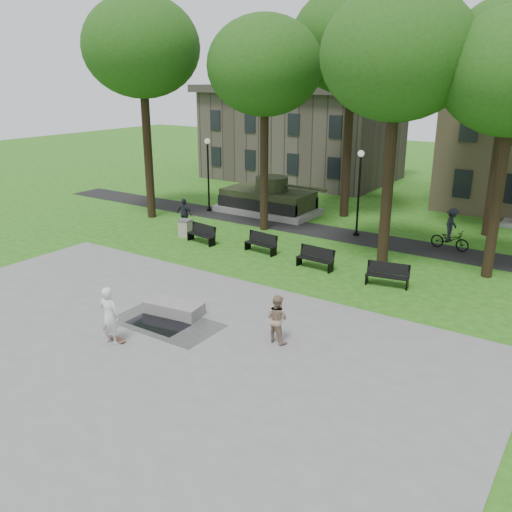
% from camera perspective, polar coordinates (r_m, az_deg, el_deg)
% --- Properties ---
extents(ground, '(120.00, 120.00, 0.00)m').
position_cam_1_polar(ground, '(21.04, -4.56, -5.43)').
color(ground, '#245113').
rests_on(ground, ground).
extents(plaza, '(22.00, 16.00, 0.02)m').
position_cam_1_polar(plaza, '(17.83, -14.74, -10.64)').
color(plaza, gray).
rests_on(plaza, ground).
extents(footpath, '(44.00, 2.60, 0.01)m').
position_cam_1_polar(footpath, '(30.76, 9.42, 2.17)').
color(footpath, black).
rests_on(footpath, ground).
extents(building_left, '(15.00, 10.00, 7.20)m').
position_cam_1_polar(building_left, '(47.73, 4.92, 12.49)').
color(building_left, '#4C443D').
rests_on(building_left, ground).
extents(tree_0, '(6.80, 6.80, 12.97)m').
position_cam_1_polar(tree_0, '(34.03, -11.97, 20.66)').
color(tree_0, black).
rests_on(tree_0, ground).
extents(tree_1, '(6.20, 6.20, 11.63)m').
position_cam_1_polar(tree_1, '(30.41, 0.92, 19.31)').
color(tree_1, black).
rests_on(tree_1, ground).
extents(tree_2, '(6.60, 6.60, 12.16)m').
position_cam_1_polar(tree_2, '(25.02, 14.71, 19.76)').
color(tree_2, black).
rests_on(tree_2, ground).
extents(tree_4, '(7.20, 7.20, 13.50)m').
position_cam_1_polar(tree_4, '(34.09, 10.16, 21.36)').
color(tree_4, black).
rests_on(tree_4, ground).
extents(tree_5, '(6.40, 6.40, 12.44)m').
position_cam_1_polar(tree_5, '(32.00, 25.29, 18.90)').
color(tree_5, black).
rests_on(tree_5, ground).
extents(lamp_left, '(0.36, 0.36, 4.73)m').
position_cam_1_polar(lamp_left, '(35.57, -5.07, 9.14)').
color(lamp_left, black).
rests_on(lamp_left, ground).
extents(lamp_mid, '(0.36, 0.36, 4.73)m').
position_cam_1_polar(lamp_mid, '(30.19, 10.80, 7.23)').
color(lamp_mid, black).
rests_on(lamp_mid, ground).
extents(tank_monument, '(7.45, 3.40, 2.40)m').
position_cam_1_polar(tank_monument, '(35.25, 1.29, 5.92)').
color(tank_monument, gray).
rests_on(tank_monument, ground).
extents(puddle, '(2.20, 1.20, 0.00)m').
position_cam_1_polar(puddle, '(19.94, -10.28, -7.03)').
color(puddle, black).
rests_on(puddle, plaza).
extents(concrete_block, '(2.32, 1.29, 0.45)m').
position_cam_1_polar(concrete_block, '(20.58, -8.66, -5.41)').
color(concrete_block, gray).
rests_on(concrete_block, plaza).
extents(skateboard, '(0.80, 0.31, 0.07)m').
position_cam_1_polar(skateboard, '(19.04, -14.45, -8.50)').
color(skateboard, brown).
rests_on(skateboard, plaza).
extents(skateboarder, '(0.80, 0.59, 2.00)m').
position_cam_1_polar(skateboarder, '(18.50, -15.18, -6.07)').
color(skateboarder, silver).
rests_on(skateboarder, plaza).
extents(friend_watching, '(0.88, 0.72, 1.67)m').
position_cam_1_polar(friend_watching, '(18.05, 2.23, -6.61)').
color(friend_watching, '#967961').
rests_on(friend_watching, plaza).
extents(pedestrian_walker, '(1.07, 0.45, 1.81)m').
position_cam_1_polar(pedestrian_walker, '(31.68, -7.58, 4.42)').
color(pedestrian_walker, '#21242C').
rests_on(pedestrian_walker, ground).
extents(cyclist, '(2.02, 1.16, 2.17)m').
position_cam_1_polar(cyclist, '(29.39, 19.82, 2.33)').
color(cyclist, black).
rests_on(cyclist, ground).
extents(park_bench_0, '(1.85, 0.80, 1.00)m').
position_cam_1_polar(park_bench_0, '(29.02, -5.70, 2.40)').
color(park_bench_0, black).
rests_on(park_bench_0, ground).
extents(park_bench_1, '(1.84, 0.74, 1.00)m').
position_cam_1_polar(park_bench_1, '(27.27, 0.57, 1.44)').
color(park_bench_1, black).
rests_on(park_bench_1, ground).
extents(park_bench_2, '(1.82, 0.62, 1.00)m').
position_cam_1_polar(park_bench_2, '(25.16, 6.31, -0.15)').
color(park_bench_2, black).
rests_on(park_bench_2, ground).
extents(park_bench_3, '(1.85, 0.85, 1.00)m').
position_cam_1_polar(park_bench_3, '(23.58, 13.73, -1.86)').
color(park_bench_3, black).
rests_on(park_bench_3, ground).
extents(trash_bin, '(0.74, 0.74, 0.96)m').
position_cam_1_polar(trash_bin, '(30.26, -7.43, 2.94)').
color(trash_bin, '#AC9E8E').
rests_on(trash_bin, ground).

